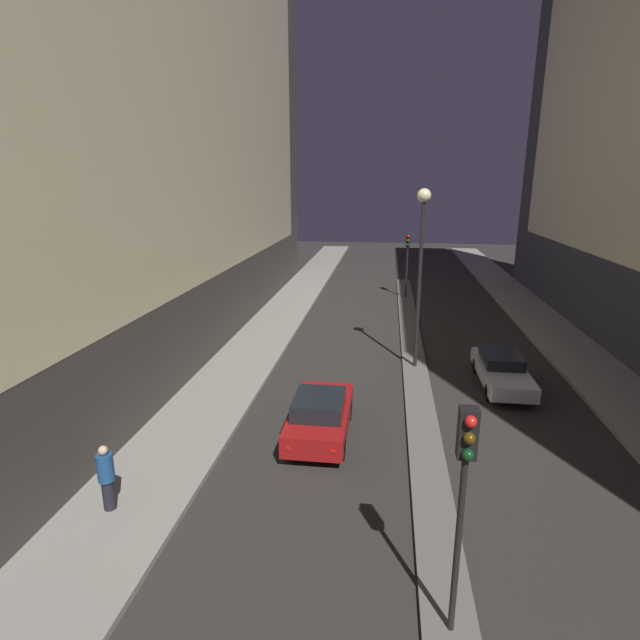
% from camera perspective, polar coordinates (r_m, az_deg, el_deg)
% --- Properties ---
extents(building_left, '(6.01, 40.87, 22.84)m').
position_cam_1_polar(building_left, '(26.55, -18.19, 21.85)').
color(building_left, '#423D38').
rests_on(building_left, ground).
extents(median_strip, '(1.09, 37.75, 0.12)m').
position_cam_1_polar(median_strip, '(24.82, 10.58, -3.84)').
color(median_strip, '#66605B').
rests_on(median_strip, ground).
extents(traffic_light_near, '(0.32, 0.42, 4.52)m').
position_cam_1_polar(traffic_light_near, '(9.16, 16.18, -16.52)').
color(traffic_light_near, black).
rests_on(traffic_light_near, median_strip).
extents(traffic_light_mid, '(0.32, 0.42, 4.52)m').
position_cam_1_polar(traffic_light_mid, '(36.03, 9.98, 7.77)').
color(traffic_light_mid, black).
rests_on(traffic_light_mid, median_strip).
extents(street_lamp, '(0.58, 0.58, 7.80)m').
position_cam_1_polar(street_lamp, '(21.80, 11.53, 8.76)').
color(street_lamp, black).
rests_on(street_lamp, median_strip).
extents(car_left_lane, '(1.87, 4.33, 1.56)m').
position_cam_1_polar(car_left_lane, '(16.70, 0.01, -10.79)').
color(car_left_lane, maroon).
rests_on(car_left_lane, ground).
extents(car_right_lane, '(1.76, 4.75, 1.36)m').
position_cam_1_polar(car_right_lane, '(21.97, 20.05, -5.36)').
color(car_right_lane, silver).
rests_on(car_right_lane, ground).
extents(pedestrian_on_left_sidewalk, '(0.41, 0.41, 1.77)m').
position_cam_1_polar(pedestrian_on_left_sidewalk, '(14.11, -23.22, -16.09)').
color(pedestrian_on_left_sidewalk, black).
rests_on(pedestrian_on_left_sidewalk, sidewalk_left).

